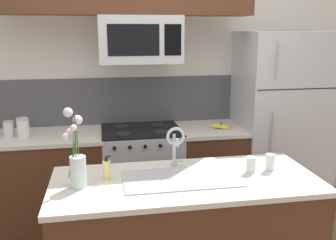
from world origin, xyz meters
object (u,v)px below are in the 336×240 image
(microwave, at_px, (140,39))
(banana_bunch, at_px, (221,126))
(spare_glass, at_px, (270,162))
(storage_jar_tall, at_px, (9,129))
(dish_soap_bottle, at_px, (107,170))
(drinking_glass, at_px, (251,165))
(stove_range, at_px, (142,174))
(refrigerator, at_px, (280,122))
(sink_faucet, at_px, (175,142))
(flower_vase, at_px, (77,164))
(storage_jar_medium, at_px, (23,127))

(microwave, relative_size, banana_bunch, 3.94)
(spare_glass, bearing_deg, storage_jar_tall, 148.67)
(dish_soap_bottle, xyz_separation_m, drinking_glass, (0.98, -0.04, -0.01))
(stove_range, bearing_deg, refrigerator, 0.79)
(microwave, distance_m, sink_faucet, 1.24)
(microwave, xyz_separation_m, banana_bunch, (0.79, -0.04, -0.84))
(storage_jar_tall, bearing_deg, dish_soap_bottle, -53.78)
(storage_jar_tall, distance_m, sink_faucet, 1.71)
(stove_range, height_order, flower_vase, flower_vase)
(storage_jar_tall, relative_size, dish_soap_bottle, 0.89)
(sink_faucet, bearing_deg, microwave, 97.08)
(stove_range, relative_size, storage_jar_medium, 5.16)
(refrigerator, bearing_deg, banana_bunch, -173.03)
(storage_jar_tall, bearing_deg, refrigerator, 0.34)
(refrigerator, relative_size, storage_jar_medium, 10.26)
(banana_bunch, relative_size, drinking_glass, 1.71)
(sink_faucet, distance_m, drinking_glass, 0.54)
(dish_soap_bottle, xyz_separation_m, spare_glass, (1.12, -0.03, -0.01))
(microwave, distance_m, spare_glass, 1.63)
(stove_range, xyz_separation_m, banana_bunch, (0.79, -0.06, 0.47))
(spare_glass, bearing_deg, storage_jar_medium, 147.68)
(stove_range, distance_m, drinking_glass, 1.46)
(microwave, relative_size, spare_glass, 6.36)
(microwave, bearing_deg, storage_jar_tall, 178.81)
(storage_jar_tall, bearing_deg, flower_vase, -61.61)
(refrigerator, distance_m, storage_jar_medium, 2.54)
(refrigerator, height_order, banana_bunch, refrigerator)
(dish_soap_bottle, bearing_deg, drinking_glass, -2.60)
(storage_jar_medium, bearing_deg, microwave, 0.59)
(stove_range, relative_size, microwave, 1.25)
(stove_range, xyz_separation_m, spare_glass, (0.77, -1.20, 0.51))
(refrigerator, height_order, storage_jar_medium, refrigerator)
(storage_jar_medium, xyz_separation_m, flower_vase, (0.55, -1.23, 0.06))
(banana_bunch, xyz_separation_m, flower_vase, (-1.32, -1.20, 0.13))
(storage_jar_medium, relative_size, dish_soap_bottle, 1.09)
(microwave, xyz_separation_m, dish_soap_bottle, (-0.35, -1.15, -0.80))
(storage_jar_medium, height_order, drinking_glass, storage_jar_medium)
(refrigerator, xyz_separation_m, storage_jar_tall, (-2.67, -0.02, 0.06))
(stove_range, height_order, banana_bunch, banana_bunch)
(dish_soap_bottle, bearing_deg, storage_jar_medium, 122.59)
(drinking_glass, relative_size, flower_vase, 0.22)
(microwave, xyz_separation_m, flower_vase, (-0.53, -1.24, -0.72))
(microwave, bearing_deg, spare_glass, -56.89)
(stove_range, xyz_separation_m, storage_jar_medium, (-1.08, -0.03, 0.54))
(dish_soap_bottle, bearing_deg, stove_range, 73.32)
(stove_range, xyz_separation_m, refrigerator, (1.45, 0.02, 0.46))
(stove_range, bearing_deg, storage_jar_tall, 179.80)
(refrigerator, distance_m, flower_vase, 2.37)
(storage_jar_medium, xyz_separation_m, dish_soap_bottle, (0.73, -1.14, -0.02))
(drinking_glass, xyz_separation_m, flower_vase, (-1.15, -0.04, 0.10))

